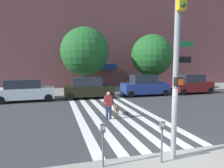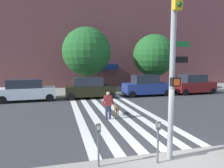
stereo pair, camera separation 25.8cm
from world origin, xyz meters
The scene contains 15 objects.
ground_plane centered at (0.00, 6.92, 0.00)m, with size 160.00×160.00×0.00m, color #353538.
sidewalk_far centered at (0.00, 16.84, 0.07)m, with size 80.00×6.00×0.15m, color gray.
crosswalk_stripes centered at (-0.33, 6.92, 0.00)m, with size 4.95×13.24×0.01m.
apartment_block centered at (4.60, 28.15, 12.96)m, with size 38.77×18.02×25.92m.
traffic_light_pole centered at (-0.20, -0.53, 3.52)m, with size 0.74×0.46×5.80m.
parking_meter_curbside centered at (-0.76, -0.67, 1.03)m, with size 0.14×0.11×1.36m.
parking_meter_second_along centered at (-2.64, -0.44, 1.03)m, with size 0.14×0.11×1.36m.
parked_car_near_curb centered at (-6.40, 12.58, 0.93)m, with size 4.66×2.04×1.88m.
parked_car_behind_first centered at (-0.98, 12.58, 0.94)m, with size 4.52×1.99×1.92m.
parked_car_third_in_line centered at (4.69, 12.58, 0.98)m, with size 4.63×1.89×2.09m.
parked_car_fourth_in_line centered at (10.11, 12.58, 0.99)m, with size 4.32×2.08×2.06m.
street_tree_nearest centered at (-0.74, 15.96, 4.46)m, with size 5.16×5.16×6.90m.
street_tree_middle centered at (6.89, 15.54, 4.10)m, with size 4.75×4.75×6.33m.
pedestrian_dog_walker centered at (-0.97, 5.20, 0.93)m, with size 0.71×0.28×1.64m.
dog_on_leash centered at (-0.24, 6.06, 0.44)m, with size 0.33×1.12×0.65m.
Camera 2 is at (-3.78, -6.49, 3.39)m, focal length 33.49 mm.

